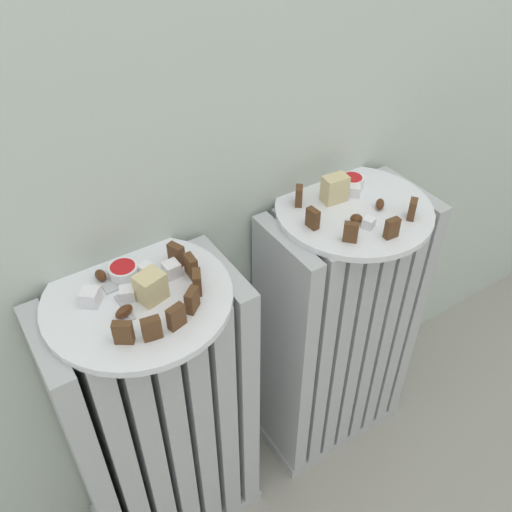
# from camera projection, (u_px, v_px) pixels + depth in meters

# --- Properties ---
(radiator_left) EXTENTS (0.34, 0.18, 0.66)m
(radiator_left) POSITION_uv_depth(u_px,v_px,m) (162.00, 425.00, 1.06)
(radiator_left) COLOR #B2B2B7
(radiator_left) RESTS_ON ground_plane
(radiator_right) EXTENTS (0.34, 0.18, 0.66)m
(radiator_right) POSITION_uv_depth(u_px,v_px,m) (336.00, 334.00, 1.24)
(radiator_right) COLOR #B2B2B7
(radiator_right) RESTS_ON ground_plane
(plate_left) EXTENTS (0.29, 0.29, 0.01)m
(plate_left) POSITION_uv_depth(u_px,v_px,m) (138.00, 298.00, 0.84)
(plate_left) COLOR white
(plate_left) RESTS_ON radiator_left
(plate_right) EXTENTS (0.29, 0.29, 0.01)m
(plate_right) POSITION_uv_depth(u_px,v_px,m) (354.00, 209.00, 1.02)
(plate_right) COLOR white
(plate_right) RESTS_ON radiator_right
(dark_cake_slice_left_0) EXTENTS (0.03, 0.03, 0.04)m
(dark_cake_slice_left_0) POSITION_uv_depth(u_px,v_px,m) (123.00, 333.00, 0.76)
(dark_cake_slice_left_0) COLOR #56351E
(dark_cake_slice_left_0) RESTS_ON plate_left
(dark_cake_slice_left_1) EXTENTS (0.03, 0.02, 0.04)m
(dark_cake_slice_left_1) POSITION_uv_depth(u_px,v_px,m) (152.00, 329.00, 0.76)
(dark_cake_slice_left_1) COLOR #56351E
(dark_cake_slice_left_1) RESTS_ON plate_left
(dark_cake_slice_left_2) EXTENTS (0.03, 0.02, 0.04)m
(dark_cake_slice_left_2) POSITION_uv_depth(u_px,v_px,m) (176.00, 317.00, 0.78)
(dark_cake_slice_left_2) COLOR #56351E
(dark_cake_slice_left_2) RESTS_ON plate_left
(dark_cake_slice_left_3) EXTENTS (0.03, 0.03, 0.04)m
(dark_cake_slice_left_3) POSITION_uv_depth(u_px,v_px,m) (192.00, 300.00, 0.81)
(dark_cake_slice_left_3) COLOR #56351E
(dark_cake_slice_left_3) RESTS_ON plate_left
(dark_cake_slice_left_4) EXTENTS (0.02, 0.03, 0.04)m
(dark_cake_slice_left_4) POSITION_uv_depth(u_px,v_px,m) (197.00, 282.00, 0.83)
(dark_cake_slice_left_4) COLOR #56351E
(dark_cake_slice_left_4) RESTS_ON plate_left
(dark_cake_slice_left_5) EXTENTS (0.01, 0.03, 0.04)m
(dark_cake_slice_left_5) POSITION_uv_depth(u_px,v_px,m) (191.00, 266.00, 0.86)
(dark_cake_slice_left_5) COLOR #56351E
(dark_cake_slice_left_5) RESTS_ON plate_left
(dark_cake_slice_left_6) EXTENTS (0.02, 0.03, 0.04)m
(dark_cake_slice_left_6) POSITION_uv_depth(u_px,v_px,m) (176.00, 254.00, 0.88)
(dark_cake_slice_left_6) COLOR #56351E
(dark_cake_slice_left_6) RESTS_ON plate_left
(marble_cake_slice_left_0) EXTENTS (0.05, 0.04, 0.05)m
(marble_cake_slice_left_0) POSITION_uv_depth(u_px,v_px,m) (151.00, 287.00, 0.82)
(marble_cake_slice_left_0) COLOR beige
(marble_cake_slice_left_0) RESTS_ON plate_left
(turkish_delight_left_0) EXTENTS (0.02, 0.02, 0.02)m
(turkish_delight_left_0) POSITION_uv_depth(u_px,v_px,m) (172.00, 269.00, 0.87)
(turkish_delight_left_0) COLOR white
(turkish_delight_left_0) RESTS_ON plate_left
(turkish_delight_left_1) EXTENTS (0.03, 0.03, 0.02)m
(turkish_delight_left_1) POSITION_uv_depth(u_px,v_px,m) (127.00, 294.00, 0.83)
(turkish_delight_left_1) COLOR white
(turkish_delight_left_1) RESTS_ON plate_left
(turkish_delight_left_2) EXTENTS (0.04, 0.04, 0.03)m
(turkish_delight_left_2) POSITION_uv_depth(u_px,v_px,m) (91.00, 297.00, 0.82)
(turkish_delight_left_2) COLOR white
(turkish_delight_left_2) RESTS_ON plate_left
(turkish_delight_left_3) EXTENTS (0.03, 0.03, 0.02)m
(turkish_delight_left_3) POSITION_uv_depth(u_px,v_px,m) (147.00, 270.00, 0.87)
(turkish_delight_left_3) COLOR white
(turkish_delight_left_3) RESTS_ON plate_left
(medjool_date_left_0) EXTENTS (0.03, 0.03, 0.02)m
(medjool_date_left_0) POSITION_uv_depth(u_px,v_px,m) (124.00, 312.00, 0.80)
(medjool_date_left_0) COLOR #4C2814
(medjool_date_left_0) RESTS_ON plate_left
(medjool_date_left_1) EXTENTS (0.02, 0.02, 0.02)m
(medjool_date_left_1) POSITION_uv_depth(u_px,v_px,m) (101.00, 275.00, 0.86)
(medjool_date_left_1) COLOR #4C2814
(medjool_date_left_1) RESTS_ON plate_left
(jam_bowl_left) EXTENTS (0.05, 0.05, 0.02)m
(jam_bowl_left) POSITION_uv_depth(u_px,v_px,m) (123.00, 271.00, 0.87)
(jam_bowl_left) COLOR white
(jam_bowl_left) RESTS_ON plate_left
(dark_cake_slice_right_0) EXTENTS (0.02, 0.03, 0.04)m
(dark_cake_slice_right_0) POSITION_uv_depth(u_px,v_px,m) (299.00, 196.00, 1.01)
(dark_cake_slice_right_0) COLOR #56351E
(dark_cake_slice_right_0) RESTS_ON plate_right
(dark_cake_slice_right_1) EXTENTS (0.01, 0.03, 0.04)m
(dark_cake_slice_right_1) POSITION_uv_depth(u_px,v_px,m) (313.00, 218.00, 0.96)
(dark_cake_slice_right_1) COLOR #56351E
(dark_cake_slice_right_1) RESTS_ON plate_right
(dark_cake_slice_right_2) EXTENTS (0.03, 0.03, 0.04)m
(dark_cake_slice_right_2) POSITION_uv_depth(u_px,v_px,m) (351.00, 232.00, 0.93)
(dark_cake_slice_right_2) COLOR #56351E
(dark_cake_slice_right_2) RESTS_ON plate_right
(dark_cake_slice_right_3) EXTENTS (0.03, 0.01, 0.04)m
(dark_cake_slice_right_3) POSITION_uv_depth(u_px,v_px,m) (392.00, 228.00, 0.94)
(dark_cake_slice_right_3) COLOR #56351E
(dark_cake_slice_right_3) RESTS_ON plate_right
(dark_cake_slice_right_4) EXTENTS (0.03, 0.02, 0.04)m
(dark_cake_slice_right_4) POSITION_uv_depth(u_px,v_px,m) (412.00, 209.00, 0.98)
(dark_cake_slice_right_4) COLOR #56351E
(dark_cake_slice_right_4) RESTS_ON plate_right
(marble_cake_slice_right_0) EXTENTS (0.05, 0.03, 0.05)m
(marble_cake_slice_right_0) POSITION_uv_depth(u_px,v_px,m) (335.00, 189.00, 1.01)
(marble_cake_slice_right_0) COLOR beige
(marble_cake_slice_right_0) RESTS_ON plate_right
(turkish_delight_right_0) EXTENTS (0.03, 0.03, 0.02)m
(turkish_delight_right_0) POSITION_uv_depth(u_px,v_px,m) (354.00, 191.00, 1.04)
(turkish_delight_right_0) COLOR white
(turkish_delight_right_0) RESTS_ON plate_right
(turkish_delight_right_1) EXTENTS (0.02, 0.02, 0.02)m
(turkish_delight_right_1) POSITION_uv_depth(u_px,v_px,m) (369.00, 223.00, 0.96)
(turkish_delight_right_1) COLOR white
(turkish_delight_right_1) RESTS_ON plate_right
(medjool_date_right_0) EXTENTS (0.03, 0.03, 0.02)m
(medjool_date_right_0) POSITION_uv_depth(u_px,v_px,m) (356.00, 219.00, 0.97)
(medjool_date_right_0) COLOR #4C2814
(medjool_date_right_0) RESTS_ON plate_right
(medjool_date_right_1) EXTENTS (0.03, 0.03, 0.02)m
(medjool_date_right_1) POSITION_uv_depth(u_px,v_px,m) (380.00, 204.00, 1.01)
(medjool_date_right_1) COLOR #4C2814
(medjool_date_right_1) RESTS_ON plate_right
(jam_bowl_right) EXTENTS (0.04, 0.04, 0.02)m
(jam_bowl_right) POSITION_uv_depth(u_px,v_px,m) (352.00, 181.00, 1.06)
(jam_bowl_right) COLOR white
(jam_bowl_right) RESTS_ON plate_right
(fork) EXTENTS (0.02, 0.09, 0.00)m
(fork) POSITION_uv_depth(u_px,v_px,m) (118.00, 298.00, 0.83)
(fork) COLOR #B7B7BC
(fork) RESTS_ON plate_left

